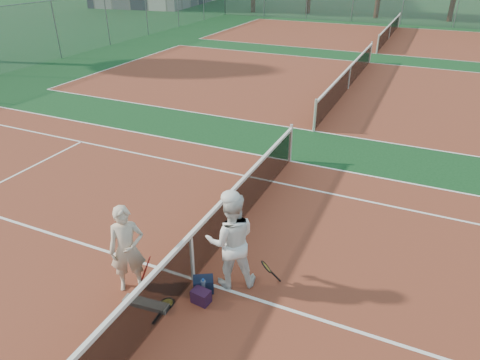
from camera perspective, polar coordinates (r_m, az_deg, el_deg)
name	(u,v)px	position (r m, az deg, el deg)	size (l,w,h in m)	color
ground	(193,279)	(8.03, -6.22, -13.03)	(130.00, 130.00, 0.00)	#0F3919
court_main	(193,279)	(8.03, -6.22, -13.01)	(23.77, 10.97, 0.01)	brown
court_far_a	(348,89)	(19.62, 14.19, 11.72)	(23.77, 10.97, 0.01)	brown
court_far_b	(389,38)	(32.71, 19.20, 17.39)	(23.77, 10.97, 0.01)	brown
net_main	(192,257)	(7.70, -6.42, -10.17)	(0.10, 10.98, 1.02)	black
net_far_a	(349,77)	(19.49, 14.37, 13.14)	(0.10, 10.98, 1.02)	black
net_far_b	(390,31)	(32.64, 19.35, 18.26)	(0.10, 10.98, 1.02)	black
fence_back	(403,5)	(39.44, 20.92, 20.95)	(32.00, 0.06, 3.00)	slate
player_a	(127,249)	(7.57, -14.83, -8.91)	(0.60, 0.39, 1.64)	beige
player_b	(231,241)	(7.37, -1.20, -8.10)	(0.88, 0.68, 1.81)	white
racket_red	(149,271)	(7.89, -12.10, -11.74)	(0.24, 0.27, 0.57)	maroon
racket_black_held	(266,273)	(7.74, 3.48, -12.28)	(0.38, 0.27, 0.50)	black
racket_spare	(167,304)	(7.61, -9.75, -15.94)	(0.60, 0.27, 0.03)	black
sports_bag_navy	(203,285)	(7.70, -4.90, -13.71)	(0.35, 0.24, 0.28)	black
sports_bag_purple	(201,297)	(7.51, -5.22, -15.21)	(0.31, 0.21, 0.25)	black
net_cover_canvas	(146,304)	(7.63, -12.42, -15.84)	(0.81, 0.19, 0.09)	#67635D
water_bottle	(203,287)	(7.63, -4.89, -14.08)	(0.09, 0.09, 0.30)	#C9DEFF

